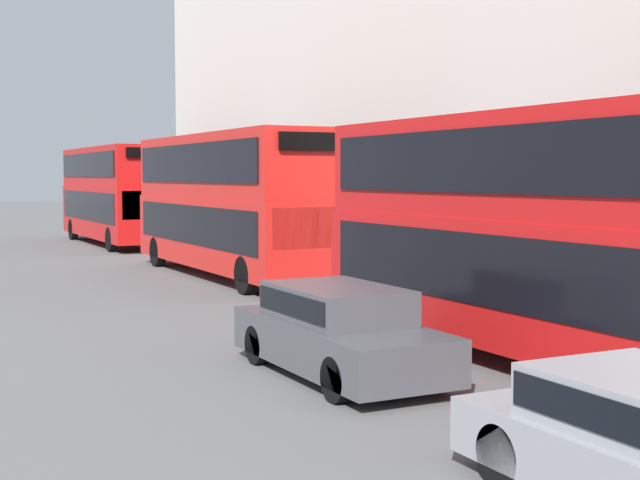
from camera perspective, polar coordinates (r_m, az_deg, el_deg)
The scene contains 4 objects.
bus_leading at distance 14.63m, azimuth 14.96°, elevation 0.81°, with size 2.59×10.66×4.08m.
bus_second_in_queue at distance 27.06m, azimuth -5.71°, elevation 2.64°, with size 2.59×11.13×4.29m.
bus_third_in_queue at distance 40.64m, azimuth -12.95°, elevation 3.07°, with size 2.59×10.77×4.30m.
car_hatchback at distance 13.70m, azimuth 1.19°, elevation -5.69°, with size 1.76×4.33×1.39m.
Camera 1 is at (-8.14, -6.00, 3.08)m, focal length 50.00 mm.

